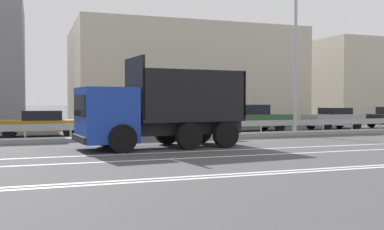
{
  "coord_description": "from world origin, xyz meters",
  "views": [
    {
      "loc": [
        -8.89,
        -19.79,
        1.9
      ],
      "look_at": [
        -2.04,
        -0.38,
        1.23
      ],
      "focal_mm": 42.0,
      "sensor_mm": 36.0,
      "label": 1
    }
  ],
  "objects_px": {
    "dump_truck": "(143,116)",
    "parked_car_3": "(41,123)",
    "street_lamp_1": "(297,34)",
    "median_road_sign": "(210,113)",
    "parked_car_4": "(156,121)",
    "parked_car_6": "(334,118)",
    "parked_car_5": "(251,118)"
  },
  "relations": [
    {
      "from": "street_lamp_1",
      "to": "parked_car_3",
      "type": "distance_m",
      "value": 14.48
    },
    {
      "from": "dump_truck",
      "to": "parked_car_6",
      "type": "bearing_deg",
      "value": -69.3
    },
    {
      "from": "median_road_sign",
      "to": "parked_car_6",
      "type": "xyz_separation_m",
      "value": [
        9.87,
        2.99,
        -0.51
      ]
    },
    {
      "from": "median_road_sign",
      "to": "parked_car_5",
      "type": "height_order",
      "value": "median_road_sign"
    },
    {
      "from": "parked_car_4",
      "to": "parked_car_6",
      "type": "relative_size",
      "value": 1.13
    },
    {
      "from": "median_road_sign",
      "to": "parked_car_5",
      "type": "relative_size",
      "value": 0.48
    },
    {
      "from": "dump_truck",
      "to": "street_lamp_1",
      "type": "distance_m",
      "value": 10.96
    },
    {
      "from": "parked_car_5",
      "to": "parked_car_3",
      "type": "bearing_deg",
      "value": -93.38
    },
    {
      "from": "dump_truck",
      "to": "street_lamp_1",
      "type": "bearing_deg",
      "value": -73.89
    },
    {
      "from": "street_lamp_1",
      "to": "parked_car_4",
      "type": "height_order",
      "value": "street_lamp_1"
    },
    {
      "from": "parked_car_4",
      "to": "median_road_sign",
      "type": "bearing_deg",
      "value": -146.85
    },
    {
      "from": "parked_car_6",
      "to": "dump_truck",
      "type": "bearing_deg",
      "value": 112.25
    },
    {
      "from": "parked_car_5",
      "to": "parked_car_6",
      "type": "height_order",
      "value": "parked_car_5"
    },
    {
      "from": "street_lamp_1",
      "to": "parked_car_3",
      "type": "relative_size",
      "value": 2.07
    },
    {
      "from": "parked_car_3",
      "to": "parked_car_6",
      "type": "xyz_separation_m",
      "value": [
        18.07,
        -0.41,
        0.03
      ]
    },
    {
      "from": "dump_truck",
      "to": "median_road_sign",
      "type": "relative_size",
      "value": 2.91
    },
    {
      "from": "dump_truck",
      "to": "parked_car_3",
      "type": "bearing_deg",
      "value": 21.17
    },
    {
      "from": "dump_truck",
      "to": "parked_car_4",
      "type": "distance_m",
      "value": 7.99
    },
    {
      "from": "parked_car_3",
      "to": "parked_car_4",
      "type": "xyz_separation_m",
      "value": [
        6.24,
        0.11,
        0.0
      ]
    },
    {
      "from": "median_road_sign",
      "to": "parked_car_3",
      "type": "xyz_separation_m",
      "value": [
        -8.2,
        3.39,
        -0.54
      ]
    },
    {
      "from": "parked_car_4",
      "to": "dump_truck",
      "type": "bearing_deg",
      "value": 165.75
    },
    {
      "from": "street_lamp_1",
      "to": "parked_car_5",
      "type": "distance_m",
      "value": 5.97
    },
    {
      "from": "dump_truck",
      "to": "parked_car_5",
      "type": "distance_m",
      "value": 11.15
    },
    {
      "from": "parked_car_4",
      "to": "parked_car_5",
      "type": "distance_m",
      "value": 5.93
    },
    {
      "from": "parked_car_3",
      "to": "median_road_sign",
      "type": "bearing_deg",
      "value": -109.22
    },
    {
      "from": "median_road_sign",
      "to": "parked_car_3",
      "type": "height_order",
      "value": "median_road_sign"
    },
    {
      "from": "parked_car_3",
      "to": "parked_car_4",
      "type": "bearing_deg",
      "value": -85.74
    },
    {
      "from": "dump_truck",
      "to": "parked_car_3",
      "type": "relative_size",
      "value": 1.44
    },
    {
      "from": "median_road_sign",
      "to": "street_lamp_1",
      "type": "height_order",
      "value": "street_lamp_1"
    },
    {
      "from": "dump_truck",
      "to": "parked_car_3",
      "type": "height_order",
      "value": "dump_truck"
    },
    {
      "from": "parked_car_4",
      "to": "parked_car_6",
      "type": "xyz_separation_m",
      "value": [
        11.83,
        -0.51,
        0.03
      ]
    },
    {
      "from": "median_road_sign",
      "to": "parked_car_4",
      "type": "height_order",
      "value": "median_road_sign"
    }
  ]
}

